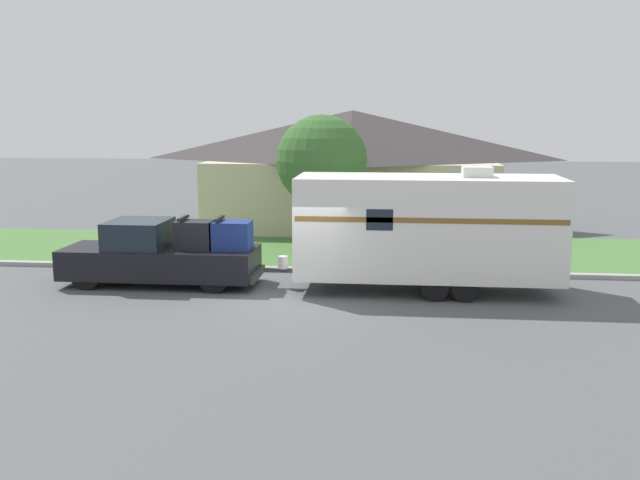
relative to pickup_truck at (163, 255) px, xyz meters
The scene contains 8 objects.
ground_plane 4.60m from the pickup_truck, 22.05° to the right, with size 120.00×120.00×0.00m, color #515456.
curb_strip 4.73m from the pickup_truck, 26.19° to the left, with size 80.00×0.30×0.14m.
lawn_strip 7.13m from the pickup_truck, 53.77° to the left, with size 80.00×7.00×0.03m.
house_across_street 12.72m from the pickup_truck, 67.50° to the left, with size 13.06×7.31×5.09m.
pickup_truck is the anchor object (origin of this frame).
travel_trailer 7.68m from the pickup_truck, ahead, with size 8.25×2.51×3.51m.
mailbox 2.91m from the pickup_truck, 79.06° to the left, with size 0.48×0.20×1.29m.
tree_in_yard 6.97m from the pickup_truck, 50.68° to the left, with size 3.19×3.19×4.92m.
Camera 1 is at (2.50, -18.05, 4.90)m, focal length 40.00 mm.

